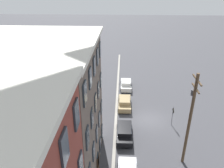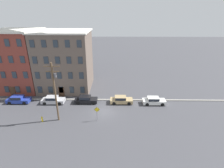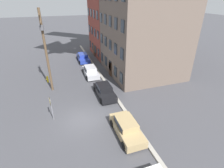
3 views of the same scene
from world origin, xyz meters
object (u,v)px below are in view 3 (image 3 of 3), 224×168
Objects in this scene: utility_pole at (45,48)px; caution_sign at (51,105)px; fire_hydrant at (48,79)px; car_blue at (83,57)px; car_tan at (126,127)px; car_black at (104,90)px; car_silver at (91,71)px.

caution_sign is at bearing -1.17° from utility_pole.
car_blue is at bearing 138.32° from fire_hydrant.
fire_hydrant is (-9.00, -0.42, -1.25)m from caution_sign.
utility_pole reaches higher than car_tan.
car_tan is at bearing -0.44° from car_black.
car_black is at bearing 0.73° from car_blue.
car_black is at bearing 114.86° from caution_sign.
car_blue is 1.70× the size of caution_sign.
car_blue is 20.29m from car_tan.
fire_hydrant is (-6.15, -6.55, -0.27)m from car_black.
car_blue is 1.00× the size of car_black.
car_black is 6.97m from car_tan.
utility_pole reaches higher than car_blue.
car_tan is 13.01m from utility_pole.
car_blue and car_silver have the same top height.
car_tan is 14.65m from fire_hydrant.
car_tan is 4.58× the size of fire_hydrant.
car_blue is 4.58× the size of fire_hydrant.
car_tan is at bearing 55.80° from caution_sign.
car_silver and car_tan have the same top height.
car_silver is (6.89, -0.11, 0.00)m from car_blue.
car_silver is 6.43m from car_black.
caution_sign is 2.70× the size of fire_hydrant.
car_silver is 1.70× the size of caution_sign.
car_blue is at bearing 149.14° from utility_pole.
car_silver is at bearing 116.59° from utility_pole.
car_silver is 7.99m from utility_pole.
utility_pole reaches higher than caution_sign.
utility_pole reaches higher than car_black.
caution_sign is 7.46m from utility_pole.
car_tan is at bearing 29.44° from utility_pole.
fire_hydrant is (-2.59, -0.55, -5.06)m from utility_pole.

